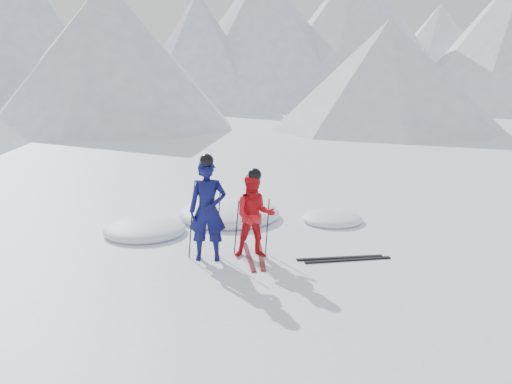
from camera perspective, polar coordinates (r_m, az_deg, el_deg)
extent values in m
plane|color=white|center=(11.42, 7.53, -5.52)|extent=(160.00, 160.00, 0.00)
cone|color=#B2BCD1|center=(51.12, -24.23, 15.70)|extent=(23.96, 23.96, 14.35)
cone|color=#B2BCD1|center=(61.31, -16.45, 14.47)|extent=(17.69, 17.69, 11.93)
cone|color=#B2BCD1|center=(54.25, -6.03, 14.62)|extent=(19.63, 19.63, 10.85)
cone|color=#B2BCD1|center=(58.57, 0.76, 16.16)|extent=(23.31, 23.31, 14.15)
cone|color=#B2BCD1|center=(60.69, 10.41, 16.18)|extent=(28.94, 28.94, 14.88)
cone|color=silver|center=(66.13, 18.58, 13.66)|extent=(24.45, 24.45, 10.76)
cone|color=#B2BCD1|center=(34.11, 13.60, 11.86)|extent=(14.00, 14.00, 6.50)
cone|color=#B2BCD1|center=(36.00, -15.19, 13.79)|extent=(16.00, 16.00, 9.00)
imported|color=#0B0D44|center=(10.24, -5.11, -1.94)|extent=(0.81, 0.64, 1.94)
imported|color=red|center=(10.38, -0.14, -2.53)|extent=(0.89, 0.75, 1.64)
cylinder|color=black|center=(10.42, -6.85, -3.56)|extent=(0.13, 0.09, 1.29)
cylinder|color=black|center=(10.61, -3.99, -3.22)|extent=(0.13, 0.08, 1.29)
cylinder|color=black|center=(10.62, -2.06, -3.72)|extent=(0.11, 0.09, 1.09)
cylinder|color=black|center=(10.68, 1.21, -3.63)|extent=(0.11, 0.08, 1.09)
cube|color=black|center=(10.60, -0.77, -6.78)|extent=(0.33, 1.70, 0.03)
cube|color=black|center=(10.66, 0.49, -6.67)|extent=(0.44, 1.68, 0.03)
cube|color=black|center=(10.63, 8.80, -6.87)|extent=(1.70, 0.30, 0.03)
cube|color=black|center=(10.54, 9.63, -7.07)|extent=(1.70, 0.24, 0.03)
ellipsoid|color=white|center=(12.33, -11.60, -4.29)|extent=(1.83, 1.83, 0.40)
ellipsoid|color=white|center=(13.14, 8.03, -3.09)|extent=(1.45, 1.45, 0.32)
ellipsoid|color=white|center=(13.34, -2.86, -2.74)|extent=(2.48, 2.48, 0.55)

